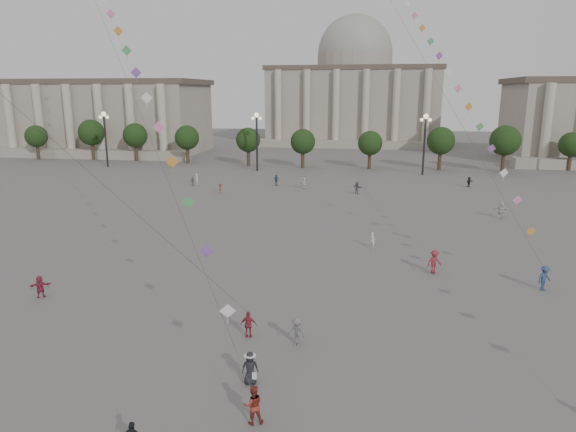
# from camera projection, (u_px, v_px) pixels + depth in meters

# --- Properties ---
(ground) EXTENTS (360.00, 360.00, 0.00)m
(ground) POSITION_uv_depth(u_px,v_px,m) (240.00, 379.00, 26.18)
(ground) COLOR #5B5755
(ground) RESTS_ON ground
(hall_west) EXTENTS (84.00, 26.22, 17.20)m
(hall_west) POSITION_uv_depth(u_px,v_px,m) (40.00, 117.00, 126.19)
(hall_west) COLOR gray
(hall_west) RESTS_ON ground
(hall_central) EXTENTS (48.30, 34.30, 35.50)m
(hall_central) POSITION_uv_depth(u_px,v_px,m) (354.00, 92.00, 146.74)
(hall_central) COLOR gray
(hall_central) RESTS_ON ground
(tree_row) EXTENTS (137.12, 5.12, 8.00)m
(tree_row) POSITION_uv_depth(u_px,v_px,m) (341.00, 139.00, 99.70)
(tree_row) COLOR #35281A
(tree_row) RESTS_ON ground
(lamp_post_far_west) EXTENTS (2.00, 0.90, 10.65)m
(lamp_post_far_west) POSITION_uv_depth(u_px,v_px,m) (105.00, 129.00, 98.75)
(lamp_post_far_west) COLOR #262628
(lamp_post_far_west) RESTS_ON ground
(lamp_post_mid_west) EXTENTS (2.00, 0.90, 10.65)m
(lamp_post_mid_west) POSITION_uv_depth(u_px,v_px,m) (257.00, 131.00, 93.96)
(lamp_post_mid_west) COLOR #262628
(lamp_post_mid_west) RESTS_ON ground
(lamp_post_mid_east) EXTENTS (2.00, 0.90, 10.65)m
(lamp_post_mid_east) POSITION_uv_depth(u_px,v_px,m) (425.00, 133.00, 89.18)
(lamp_post_mid_east) COLOR #262628
(lamp_post_mid_east) RESTS_ON ground
(person_crowd_0) EXTENTS (1.08, 1.00, 1.78)m
(person_crowd_0) POSITION_uv_depth(u_px,v_px,m) (276.00, 180.00, 80.11)
(person_crowd_0) COLOR #30496C
(person_crowd_0) RESTS_ON ground
(person_crowd_4) EXTENTS (1.67, 1.02, 1.72)m
(person_crowd_4) POSITION_uv_depth(u_px,v_px,m) (304.00, 183.00, 77.78)
(person_crowd_4) COLOR silver
(person_crowd_4) RESTS_ON ground
(person_crowd_6) EXTENTS (1.26, 0.98, 1.71)m
(person_crowd_6) POSITION_uv_depth(u_px,v_px,m) (297.00, 332.00, 29.46)
(person_crowd_6) COLOR slate
(person_crowd_6) RESTS_ON ground
(person_crowd_7) EXTENTS (1.88, 0.85, 1.95)m
(person_crowd_7) POSITION_uv_depth(u_px,v_px,m) (501.00, 210.00, 59.41)
(person_crowd_7) COLOR silver
(person_crowd_7) RESTS_ON ground
(person_crowd_8) EXTENTS (1.44, 1.21, 1.93)m
(person_crowd_8) POSITION_uv_depth(u_px,v_px,m) (434.00, 262.00, 41.26)
(person_crowd_8) COLOR maroon
(person_crowd_8) RESTS_ON ground
(person_crowd_9) EXTENTS (1.37, 1.37, 1.59)m
(person_crowd_9) POSITION_uv_depth(u_px,v_px,m) (469.00, 182.00, 79.01)
(person_crowd_9) COLOR black
(person_crowd_9) RESTS_ON ground
(person_crowd_10) EXTENTS (0.69, 0.76, 1.73)m
(person_crowd_10) POSITION_uv_depth(u_px,v_px,m) (197.00, 179.00, 81.28)
(person_crowd_10) COLOR white
(person_crowd_10) RESTS_ON ground
(person_crowd_12) EXTENTS (1.58, 1.51, 1.79)m
(person_crowd_12) POSITION_uv_depth(u_px,v_px,m) (357.00, 188.00, 73.83)
(person_crowd_12) COLOR slate
(person_crowd_12) RESTS_ON ground
(person_crowd_13) EXTENTS (0.66, 0.61, 1.51)m
(person_crowd_13) POSITION_uv_depth(u_px,v_px,m) (372.00, 240.00, 48.09)
(person_crowd_13) COLOR silver
(person_crowd_13) RESTS_ON ground
(person_crowd_16) EXTENTS (0.96, 0.64, 1.51)m
(person_crowd_16) POSITION_uv_depth(u_px,v_px,m) (193.00, 181.00, 79.88)
(person_crowd_16) COLOR slate
(person_crowd_16) RESTS_ON ground
(person_crowd_17) EXTENTS (0.79, 1.08, 1.50)m
(person_crowd_17) POSITION_uv_depth(u_px,v_px,m) (220.00, 189.00, 73.72)
(person_crowd_17) COLOR maroon
(person_crowd_17) RESTS_ON ground
(tourist_0) EXTENTS (0.99, 0.47, 1.65)m
(tourist_0) POSITION_uv_depth(u_px,v_px,m) (249.00, 325.00, 30.43)
(tourist_0) COLOR #9A2A37
(tourist_0) RESTS_ON ground
(tourist_2) EXTENTS (1.54, 1.13, 1.62)m
(tourist_2) POSITION_uv_depth(u_px,v_px,m) (40.00, 287.00, 36.44)
(tourist_2) COLOR #9B2A40
(tourist_2) RESTS_ON ground
(kite_flyer_0) EXTENTS (1.06, 0.94, 1.81)m
(kite_flyer_0) POSITION_uv_depth(u_px,v_px,m) (253.00, 405.00, 22.49)
(kite_flyer_0) COLOR maroon
(kite_flyer_0) RESTS_ON ground
(kite_flyer_1) EXTENTS (1.40, 1.29, 1.89)m
(kite_flyer_1) POSITION_uv_depth(u_px,v_px,m) (544.00, 278.00, 37.69)
(kite_flyer_1) COLOR navy
(kite_flyer_1) RESTS_ON ground
(hat_person) EXTENTS (0.94, 0.72, 1.71)m
(hat_person) POSITION_uv_depth(u_px,v_px,m) (250.00, 368.00, 25.55)
(hat_person) COLOR black
(hat_person) RESTS_ON ground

